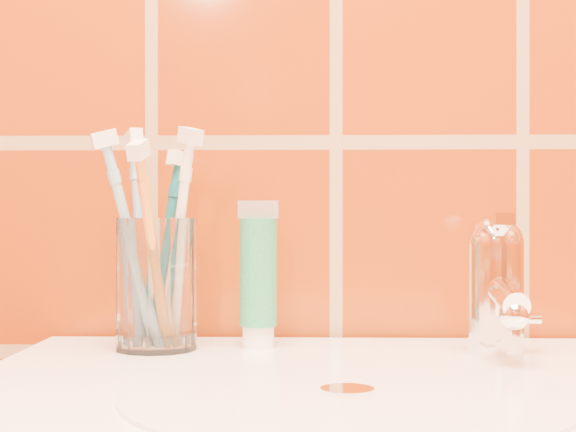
{
  "coord_description": "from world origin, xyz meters",
  "views": [
    {
      "loc": [
        -0.02,
        0.33,
        0.97
      ],
      "look_at": [
        -0.04,
        1.08,
        0.97
      ],
      "focal_mm": 55.0,
      "sensor_mm": 36.0,
      "label": 1
    }
  ],
  "objects": [
    {
      "name": "glass_tumbler",
      "position": [
        -0.16,
        1.11,
        0.91
      ],
      "size": [
        0.08,
        0.08,
        0.12
      ],
      "primitive_type": "cylinder",
      "rotation": [
        0.0,
        0.0,
        -0.07
      ],
      "color": "white",
      "rests_on": "pedestal_sink"
    },
    {
      "name": "toothpaste_tube",
      "position": [
        -0.07,
        1.12,
        0.91
      ],
      "size": [
        0.04,
        0.03,
        0.13
      ],
      "rotation": [
        0.0,
        0.0,
        -0.18
      ],
      "color": "white",
      "rests_on": "pedestal_sink"
    },
    {
      "name": "faucet",
      "position": [
        0.14,
        1.09,
        0.91
      ],
      "size": [
        0.05,
        0.11,
        0.12
      ],
      "color": "white",
      "rests_on": "pedestal_sink"
    },
    {
      "name": "toothbrush_0",
      "position": [
        -0.14,
        1.1,
        0.95
      ],
      "size": [
        0.1,
        0.1,
        0.21
      ],
      "primitive_type": null,
      "rotation": [
        0.2,
        0.0,
        0.8
      ],
      "color": "white",
      "rests_on": "glass_tumbler"
    },
    {
      "name": "toothbrush_1",
      "position": [
        -0.16,
        1.08,
        0.94
      ],
      "size": [
        0.07,
        0.14,
        0.2
      ],
      "primitive_type": null,
      "rotation": [
        0.33,
        0.0,
        -0.23
      ],
      "color": "orange",
      "rests_on": "glass_tumbler"
    },
    {
      "name": "toothbrush_2",
      "position": [
        -0.18,
        1.12,
        0.95
      ],
      "size": [
        0.08,
        0.11,
        0.21
      ],
      "primitive_type": null,
      "rotation": [
        0.2,
        0.0,
        -2.67
      ],
      "color": "#6B8DBF",
      "rests_on": "glass_tumbler"
    },
    {
      "name": "toothbrush_3",
      "position": [
        -0.18,
        1.09,
        0.95
      ],
      "size": [
        0.11,
        0.1,
        0.2
      ],
      "primitive_type": null,
      "rotation": [
        0.26,
        0.0,
        -1.18
      ],
      "color": "#7BBBDC",
      "rests_on": "glass_tumbler"
    },
    {
      "name": "toothbrush_4",
      "position": [
        -0.16,
        1.13,
        0.94
      ],
      "size": [
        0.09,
        0.1,
        0.19
      ],
      "primitive_type": null,
      "rotation": [
        0.22,
        0.0,
        2.45
      ],
      "color": "#0C5766",
      "rests_on": "glass_tumbler"
    }
  ]
}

